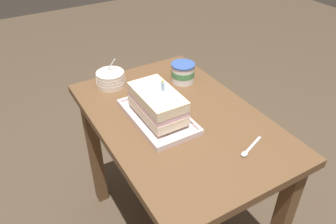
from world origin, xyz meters
TOP-DOWN VIEW (x-y plane):
  - dining_table at (0.00, 0.00)m, footprint 0.97×0.65m
  - foil_tray at (-0.03, -0.08)m, footprint 0.37×0.21m
  - birthday_cake at (-0.03, -0.08)m, footprint 0.26×0.14m
  - bowl_stack at (-0.38, -0.14)m, footprint 0.14×0.14m
  - ice_cream_tub at (-0.24, 0.18)m, footprint 0.11×0.11m
  - serving_spoon_near_tray at (0.31, 0.10)m, footprint 0.07×0.14m

SIDE VIEW (x-z plane):
  - dining_table at x=0.00m, z-range 0.25..1.03m
  - serving_spoon_near_tray at x=0.31m, z-range 0.78..0.79m
  - foil_tray at x=-0.03m, z-range 0.77..0.80m
  - bowl_stack at x=-0.38m, z-range 0.75..0.88m
  - ice_cream_tub at x=-0.24m, z-range 0.78..0.87m
  - birthday_cake at x=-0.03m, z-range 0.78..0.93m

